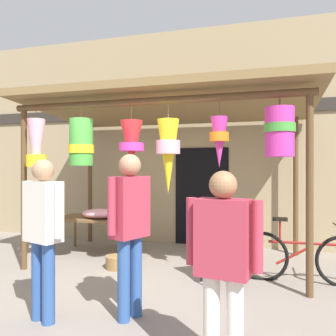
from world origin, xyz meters
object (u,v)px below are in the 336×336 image
Objects in this scene: flower_heap_on_table at (101,214)px; display_table at (97,221)px; wicker_basket_by_table at (118,262)px; folding_chair at (216,246)px; customer_foreground at (223,257)px; parked_bicycle at (301,258)px; passerby_at_right at (43,226)px; vendor_in_orange at (130,221)px.

display_table is at bearing 141.64° from flower_heap_on_table.
display_table is 2.15× the size of flower_heap_on_table.
flower_heap_on_table is at bearing -38.36° from display_table.
flower_heap_on_table is 1.16m from wicker_basket_by_table.
customer_foreground is at bearing -80.52° from folding_chair.
folding_chair reaches higher than flower_heap_on_table.
parked_bicycle reaches higher than flower_heap_on_table.
vendor_in_orange is at bearing 20.47° from passerby_at_right.
folding_chair is 2.21m from customer_foreground.
flower_heap_on_table is at bearing 104.88° from passerby_at_right.
vendor_in_orange is at bearing 144.70° from customer_foreground.
folding_chair is 2.17× the size of wicker_basket_by_table.
display_table is 0.84× the size of parked_bicycle.
flower_heap_on_table is 0.44× the size of customer_foreground.
display_table is 3.58m from parked_bicycle.
flower_heap_on_table is 0.82× the size of folding_chair.
vendor_in_orange reaches higher than wicker_basket_by_table.
flower_heap_on_table is at bearing 133.54° from wicker_basket_by_table.
customer_foreground is 0.94× the size of passerby_at_right.
folding_chair is at bearing 62.83° from vendor_in_orange.
parked_bicycle is (3.39, -0.63, -0.40)m from flower_heap_on_table.
passerby_at_right is at bearing 166.89° from customer_foreground.
wicker_basket_by_table is at bearing 91.16° from passerby_at_right.
display_table is at bearing 134.56° from wicker_basket_by_table.
customer_foreground is at bearing -50.77° from wicker_basket_by_table.
vendor_in_orange is (-0.71, -1.39, 0.53)m from folding_chair.
display_table is 1.76× the size of folding_chair.
display_table is 2.86m from passerby_at_right.
passerby_at_right is (0.70, -2.63, 0.24)m from flower_heap_on_table.
parked_bicycle is 3.41m from passerby_at_right.
parked_bicycle is 2.59m from vendor_in_orange.
vendor_in_orange reaches higher than parked_bicycle.
wicker_basket_by_table is 0.22× the size of vendor_in_orange.
vendor_in_orange is at bearing -61.66° from wicker_basket_by_table.
passerby_at_right is (-1.55, -1.70, 0.49)m from folding_chair.
customer_foreground reaches higher than wicker_basket_by_table.
vendor_in_orange is 1.03× the size of passerby_at_right.
parked_bicycle is (2.72, 0.06, 0.25)m from wicker_basket_by_table.
parked_bicycle is at bearing -11.65° from display_table.
flower_heap_on_table is 2.80m from vendor_in_orange.
vendor_in_orange is at bearing -55.64° from display_table.
flower_heap_on_table is 0.41× the size of passerby_at_right.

